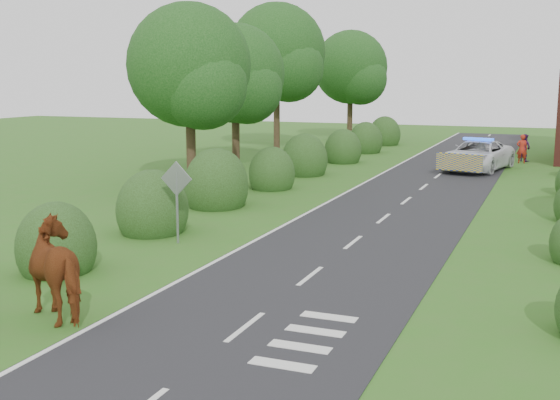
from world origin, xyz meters
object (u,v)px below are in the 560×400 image
at_px(road_sign, 177,190).
at_px(police_van, 477,155).
at_px(pedestrian_purple, 524,148).
at_px(pedestrian_red, 522,149).
at_px(cow, 65,276).

distance_m(road_sign, police_van, 22.21).
height_order(road_sign, police_van, road_sign).
xyz_separation_m(police_van, pedestrian_purple, (2.18, 5.35, 0.02)).
distance_m(road_sign, pedestrian_red, 26.98).
height_order(police_van, pedestrian_red, police_van).
bearing_deg(road_sign, pedestrian_red, 71.18).
bearing_deg(pedestrian_purple, cow, 112.50).
relative_size(police_van, pedestrian_red, 3.69).
relative_size(police_van, pedestrian_purple, 3.80).
bearing_deg(pedestrian_red, cow, 72.15).
bearing_deg(cow, pedestrian_purple, -170.08).
distance_m(cow, pedestrian_purple, 34.13).
height_order(road_sign, pedestrian_red, road_sign).
bearing_deg(cow, police_van, -168.21).
xyz_separation_m(road_sign, pedestrian_purple, (8.79, 26.54, -0.82)).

